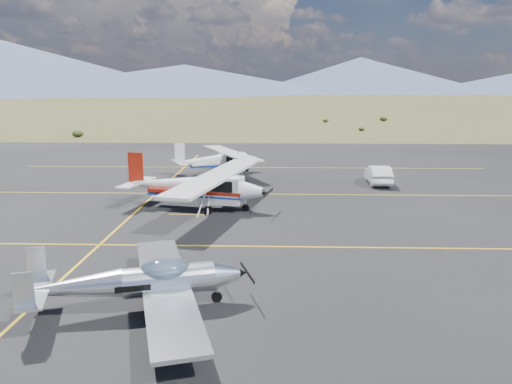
% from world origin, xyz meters
% --- Properties ---
extents(ground, '(1600.00, 1600.00, 0.00)m').
position_xyz_m(ground, '(0.00, 0.00, 0.00)').
color(ground, '#383D1C').
rests_on(ground, ground).
extents(apron, '(72.00, 72.00, 0.02)m').
position_xyz_m(apron, '(0.00, 7.00, 0.00)').
color(apron, black).
rests_on(apron, ground).
extents(aircraft_low_wing, '(6.80, 9.24, 2.01)m').
position_xyz_m(aircraft_low_wing, '(-2.28, -4.58, 0.96)').
color(aircraft_low_wing, silver).
rests_on(aircraft_low_wing, apron).
extents(aircraft_cessna, '(7.98, 12.47, 3.15)m').
position_xyz_m(aircraft_cessna, '(-2.63, 8.94, 1.40)').
color(aircraft_cessna, silver).
rests_on(aircraft_cessna, apron).
extents(aircraft_plain, '(7.62, 10.01, 2.63)m').
position_xyz_m(aircraft_plain, '(-2.63, 20.72, 1.17)').
color(aircraft_plain, silver).
rests_on(aircraft_plain, apron).
extents(sedan, '(1.58, 4.18, 1.36)m').
position_xyz_m(sedan, '(9.46, 16.83, 0.69)').
color(sedan, silver).
rests_on(sedan, apron).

